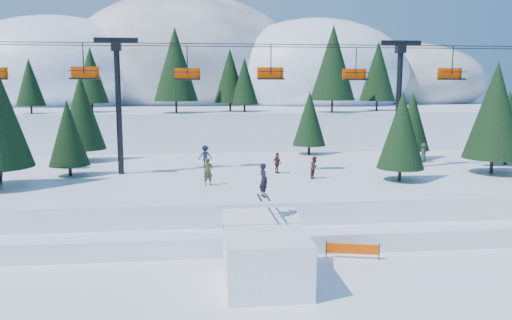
{
  "coord_description": "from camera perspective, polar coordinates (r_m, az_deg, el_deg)",
  "views": [
    {
      "loc": [
        -2.7,
        -20.83,
        9.19
      ],
      "look_at": [
        0.18,
        6.0,
        5.2
      ],
      "focal_mm": 35.0,
      "sensor_mm": 36.0,
      "label": 1
    }
  ],
  "objects": [
    {
      "name": "banner_far",
      "position": [
        30.73,
        15.06,
        -8.24
      ],
      "size": [
        2.78,
        0.73,
        0.9
      ],
      "color": "black",
      "rests_on": "ground"
    },
    {
      "name": "conifer_stand",
      "position": [
        39.49,
        -2.51,
        5.13
      ],
      "size": [
        61.93,
        18.35,
        9.8
      ],
      "color": "black",
      "rests_on": "mid_shelf"
    },
    {
      "name": "banner_near",
      "position": [
        27.67,
        10.98,
        -9.96
      ],
      "size": [
        2.78,
        0.74,
        0.9
      ],
      "color": "black",
      "rests_on": "ground"
    },
    {
      "name": "ground",
      "position": [
        22.93,
        1.19,
        -15.22
      ],
      "size": [
        160.0,
        160.0,
        0.0
      ],
      "primitive_type": "plane",
      "color": "white",
      "rests_on": "ground"
    },
    {
      "name": "berm",
      "position": [
        30.22,
        -0.76,
        -8.2
      ],
      "size": [
        70.0,
        6.0,
        1.1
      ],
      "primitive_type": "cube",
      "color": "white",
      "rests_on": "ground"
    },
    {
      "name": "mid_shelf",
      "position": [
        39.72,
        -2.12,
        -3.13
      ],
      "size": [
        70.0,
        22.0,
        2.5
      ],
      "primitive_type": "cube",
      "color": "white",
      "rests_on": "ground"
    },
    {
      "name": "mountain_ridge",
      "position": [
        94.2,
        -7.67,
        8.61
      ],
      "size": [
        119.0,
        60.53,
        26.46
      ],
      "color": "white",
      "rests_on": "ground"
    },
    {
      "name": "distant_skiers",
      "position": [
        39.1,
        -1.07,
        -0.17
      ],
      "size": [
        34.31,
        9.27,
        1.87
      ],
      "color": "#431D20",
      "rests_on": "mid_shelf"
    },
    {
      "name": "chairlift",
      "position": [
        39.08,
        -0.37,
        8.6
      ],
      "size": [
        46.0,
        3.21,
        10.28
      ],
      "color": "black",
      "rests_on": "mid_shelf"
    },
    {
      "name": "jump_kicker",
      "position": [
        23.67,
        1.05,
        -10.86
      ],
      "size": [
        3.75,
        5.11,
        5.5
      ],
      "color": "white",
      "rests_on": "ground"
    }
  ]
}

